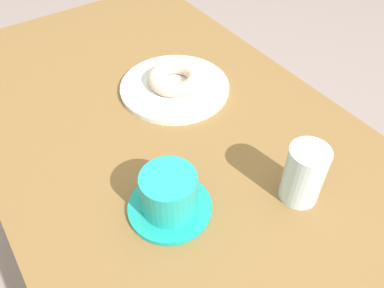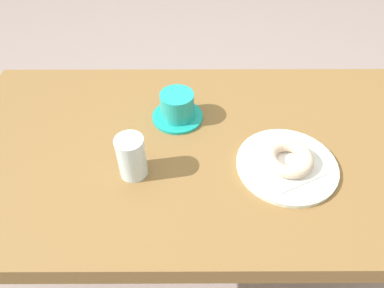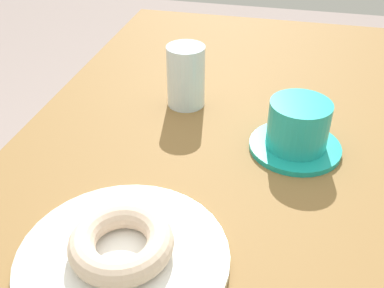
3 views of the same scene
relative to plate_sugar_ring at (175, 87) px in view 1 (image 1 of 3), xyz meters
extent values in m
cube|color=brown|center=(0.17, -0.08, -0.03)|extent=(1.29, 0.65, 0.05)
cylinder|color=olive|center=(-0.42, -0.33, -0.40)|extent=(0.06, 0.06, 0.68)
cylinder|color=olive|center=(-0.42, 0.17, -0.40)|extent=(0.06, 0.06, 0.68)
cylinder|color=silver|center=(0.00, 0.00, 0.00)|extent=(0.23, 0.23, 0.01)
cube|color=white|center=(0.00, 0.00, 0.01)|extent=(0.17, 0.17, 0.00)
torus|color=beige|center=(0.00, 0.00, 0.02)|extent=(0.11, 0.11, 0.03)
cylinder|color=silver|center=(0.35, 0.02, 0.05)|extent=(0.06, 0.06, 0.10)
cylinder|color=teal|center=(0.26, -0.17, 0.00)|extent=(0.13, 0.13, 0.01)
cylinder|color=teal|center=(0.26, -0.17, 0.04)|extent=(0.09, 0.09, 0.07)
cylinder|color=black|center=(0.26, -0.17, 0.07)|extent=(0.08, 0.08, 0.00)
camera|label=1|loc=(0.58, -0.35, 0.51)|focal=36.53mm
camera|label=2|loc=(0.22, 0.52, 0.60)|focal=32.16mm
camera|label=3|loc=(-0.30, -0.15, 0.38)|focal=42.11mm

